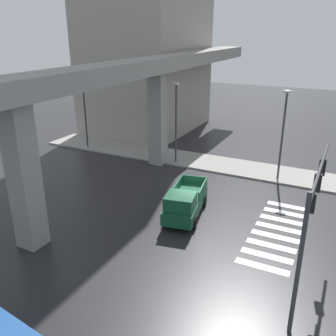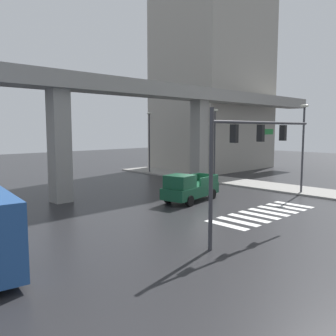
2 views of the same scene
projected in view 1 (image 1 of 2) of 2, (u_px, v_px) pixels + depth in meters
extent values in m
plane|color=#232326|center=(196.00, 214.00, 24.35)|extent=(120.00, 120.00, 0.00)
cube|color=silver|center=(262.00, 267.00, 18.93)|extent=(0.55, 2.80, 0.01)
cube|color=silver|center=(267.00, 256.00, 19.85)|extent=(0.55, 2.80, 0.01)
cube|color=silver|center=(271.00, 246.00, 20.77)|extent=(0.55, 2.80, 0.01)
cube|color=silver|center=(275.00, 236.00, 21.68)|extent=(0.55, 2.80, 0.01)
cube|color=silver|center=(279.00, 228.00, 22.60)|extent=(0.55, 2.80, 0.01)
cube|color=silver|center=(282.00, 220.00, 23.52)|extent=(0.55, 2.80, 0.01)
cube|color=silver|center=(285.00, 213.00, 24.44)|extent=(0.55, 2.80, 0.01)
cube|color=silver|center=(288.00, 206.00, 25.36)|extent=(0.55, 2.80, 0.01)
cube|color=gray|center=(103.00, 74.00, 24.14)|extent=(55.75, 2.47, 1.20)
cube|color=gray|center=(24.00, 178.00, 19.53)|extent=(1.30, 1.30, 8.09)
cube|color=gray|center=(158.00, 119.00, 32.07)|extent=(1.30, 1.30, 8.09)
cube|color=gray|center=(216.00, 164.00, 33.03)|extent=(4.00, 36.00, 0.15)
cube|color=#14472D|center=(186.00, 204.00, 23.95)|extent=(5.36, 2.79, 0.80)
cube|color=#14472D|center=(180.00, 202.00, 22.34)|extent=(1.99, 2.03, 0.90)
cube|color=#3F5160|center=(178.00, 205.00, 21.92)|extent=(0.40, 1.66, 0.77)
cube|color=#14472D|center=(203.00, 189.00, 24.50)|extent=(2.63, 0.58, 0.60)
cube|color=#14472D|center=(177.00, 186.00, 24.95)|extent=(2.63, 0.58, 0.60)
cube|color=#14472D|center=(194.00, 180.00, 25.94)|extent=(0.42, 1.74, 0.60)
cylinder|color=black|center=(194.00, 223.00, 22.44)|extent=(0.80, 0.41, 0.76)
cylinder|color=black|center=(166.00, 219.00, 22.91)|extent=(0.80, 0.41, 0.76)
cylinder|color=black|center=(204.00, 201.00, 25.27)|extent=(0.80, 0.41, 0.76)
cylinder|color=black|center=(179.00, 198.00, 25.74)|extent=(0.80, 0.41, 0.76)
cylinder|color=#38383D|center=(299.00, 267.00, 13.84)|extent=(0.18, 0.18, 6.20)
cylinder|color=#38383D|center=(320.00, 168.00, 16.54)|extent=(8.60, 0.14, 0.14)
cube|color=black|center=(311.00, 203.00, 14.47)|extent=(0.24, 0.32, 0.84)
sphere|color=green|center=(310.00, 209.00, 14.56)|extent=(0.17, 0.17, 0.17)
cube|color=black|center=(317.00, 183.00, 16.30)|extent=(0.24, 0.32, 0.84)
sphere|color=green|center=(317.00, 188.00, 16.40)|extent=(0.17, 0.17, 0.17)
cube|color=black|center=(322.00, 167.00, 18.14)|extent=(0.24, 0.32, 0.84)
sphere|color=green|center=(321.00, 172.00, 18.23)|extent=(0.17, 0.17, 0.17)
cube|color=#19722D|center=(319.00, 177.00, 16.78)|extent=(1.10, 0.04, 0.28)
cylinder|color=#38383D|center=(282.00, 139.00, 28.44)|extent=(0.16, 0.16, 7.00)
ellipsoid|color=beige|center=(287.00, 91.00, 27.15)|extent=(0.44, 0.70, 0.24)
cylinder|color=#38383D|center=(176.00, 125.00, 32.26)|extent=(0.16, 0.16, 7.00)
ellipsoid|color=beige|center=(176.00, 84.00, 30.97)|extent=(0.44, 0.70, 0.24)
cylinder|color=#38383D|center=(85.00, 114.00, 36.45)|extent=(0.16, 0.16, 7.00)
ellipsoid|color=beige|center=(82.00, 77.00, 35.16)|extent=(0.44, 0.70, 0.24)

